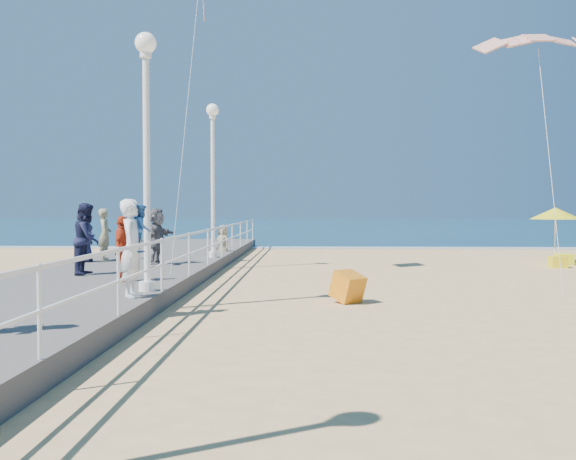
{
  "coord_description": "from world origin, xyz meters",
  "views": [
    {
      "loc": [
        -1.98,
        -13.13,
        2.13
      ],
      "look_at": [
        -2.5,
        2.0,
        1.6
      ],
      "focal_mm": 40.0,
      "sensor_mm": 36.0,
      "label": 1
    }
  ],
  "objects_px": {
    "spectator_7": "(87,239)",
    "woman_holding_toddler": "(132,248)",
    "spectator_3": "(122,249)",
    "lamp_post_far": "(213,163)",
    "spectator_6": "(105,234)",
    "beach_walker_c": "(223,243)",
    "spectator_5": "(157,236)",
    "lamp_post_mid": "(146,133)",
    "toddler_held": "(142,229)",
    "box_kite": "(348,290)",
    "beach_umbrella": "(555,213)",
    "beach_chair_right": "(558,262)",
    "spectator_4": "(84,235)",
    "beach_chair_left": "(564,259)"
  },
  "relations": [
    {
      "from": "beach_chair_right",
      "to": "spectator_3",
      "type": "bearing_deg",
      "value": -148.09
    },
    {
      "from": "lamp_post_mid",
      "to": "spectator_5",
      "type": "distance_m",
      "value": 6.86
    },
    {
      "from": "spectator_6",
      "to": "beach_walker_c",
      "type": "relative_size",
      "value": 1.17
    },
    {
      "from": "spectator_6",
      "to": "box_kite",
      "type": "height_order",
      "value": "spectator_6"
    },
    {
      "from": "lamp_post_mid",
      "to": "spectator_3",
      "type": "xyz_separation_m",
      "value": [
        -1.02,
        1.66,
        -2.49
      ]
    },
    {
      "from": "beach_umbrella",
      "to": "woman_holding_toddler",
      "type": "bearing_deg",
      "value": -135.2
    },
    {
      "from": "spectator_3",
      "to": "spectator_6",
      "type": "bearing_deg",
      "value": 15.88
    },
    {
      "from": "spectator_7",
      "to": "box_kite",
      "type": "height_order",
      "value": "spectator_7"
    },
    {
      "from": "spectator_3",
      "to": "spectator_4",
      "type": "relative_size",
      "value": 0.88
    },
    {
      "from": "toddler_held",
      "to": "beach_chair_right",
      "type": "xyz_separation_m",
      "value": [
        12.06,
        10.66,
        -1.52
      ]
    },
    {
      "from": "spectator_6",
      "to": "beach_chair_right",
      "type": "bearing_deg",
      "value": -95.44
    },
    {
      "from": "spectator_5",
      "to": "box_kite",
      "type": "distance_m",
      "value": 7.63
    },
    {
      "from": "spectator_3",
      "to": "beach_umbrella",
      "type": "distance_m",
      "value": 17.16
    },
    {
      "from": "spectator_4",
      "to": "spectator_7",
      "type": "height_order",
      "value": "spectator_7"
    },
    {
      "from": "lamp_post_mid",
      "to": "woman_holding_toddler",
      "type": "distance_m",
      "value": 2.5
    },
    {
      "from": "spectator_4",
      "to": "woman_holding_toddler",
      "type": "bearing_deg",
      "value": -155.18
    },
    {
      "from": "spectator_5",
      "to": "beach_umbrella",
      "type": "xyz_separation_m",
      "value": [
        14.11,
        5.52,
        0.65
      ]
    },
    {
      "from": "toddler_held",
      "to": "spectator_3",
      "type": "bearing_deg",
      "value": 20.99
    },
    {
      "from": "spectator_7",
      "to": "woman_holding_toddler",
      "type": "bearing_deg",
      "value": -151.72
    },
    {
      "from": "lamp_post_far",
      "to": "spectator_5",
      "type": "distance_m",
      "value": 3.85
    },
    {
      "from": "box_kite",
      "to": "spectator_5",
      "type": "bearing_deg",
      "value": 95.98
    },
    {
      "from": "spectator_5",
      "to": "beach_walker_c",
      "type": "height_order",
      "value": "spectator_5"
    },
    {
      "from": "toddler_held",
      "to": "beach_chair_right",
      "type": "bearing_deg",
      "value": -52.13
    },
    {
      "from": "spectator_3",
      "to": "beach_umbrella",
      "type": "bearing_deg",
      "value": -59.06
    },
    {
      "from": "spectator_3",
      "to": "spectator_5",
      "type": "relative_size",
      "value": 0.89
    },
    {
      "from": "spectator_3",
      "to": "beach_walker_c",
      "type": "distance_m",
      "value": 10.52
    },
    {
      "from": "beach_umbrella",
      "to": "beach_chair_left",
      "type": "distance_m",
      "value": 1.87
    },
    {
      "from": "spectator_5",
      "to": "beach_walker_c",
      "type": "bearing_deg",
      "value": -1.94
    },
    {
      "from": "box_kite",
      "to": "beach_umbrella",
      "type": "xyz_separation_m",
      "value": [
        8.58,
        10.68,
        1.61
      ]
    },
    {
      "from": "lamp_post_far",
      "to": "box_kite",
      "type": "xyz_separation_m",
      "value": [
        4.21,
        -7.87,
        -3.36
      ]
    },
    {
      "from": "lamp_post_far",
      "to": "beach_chair_right",
      "type": "height_order",
      "value": "lamp_post_far"
    },
    {
      "from": "lamp_post_far",
      "to": "beach_chair_right",
      "type": "bearing_deg",
      "value": 4.08
    },
    {
      "from": "spectator_7",
      "to": "box_kite",
      "type": "xyz_separation_m",
      "value": [
        6.61,
        -2.09,
        -1.02
      ]
    },
    {
      "from": "woman_holding_toddler",
      "to": "box_kite",
      "type": "height_order",
      "value": "woman_holding_toddler"
    },
    {
      "from": "toddler_held",
      "to": "beach_walker_c",
      "type": "height_order",
      "value": "toddler_held"
    },
    {
      "from": "spectator_3",
      "to": "lamp_post_far",
      "type": "bearing_deg",
      "value": -13.3
    },
    {
      "from": "spectator_6",
      "to": "toddler_held",
      "type": "bearing_deg",
      "value": -170.81
    },
    {
      "from": "beach_walker_c",
      "to": "beach_umbrella",
      "type": "height_order",
      "value": "beach_umbrella"
    },
    {
      "from": "spectator_3",
      "to": "box_kite",
      "type": "distance_m",
      "value": 5.33
    },
    {
      "from": "spectator_3",
      "to": "beach_chair_left",
      "type": "bearing_deg",
      "value": -61.25
    },
    {
      "from": "lamp_post_mid",
      "to": "woman_holding_toddler",
      "type": "bearing_deg",
      "value": -93.03
    },
    {
      "from": "spectator_3",
      "to": "spectator_6",
      "type": "relative_size",
      "value": 0.91
    },
    {
      "from": "woman_holding_toddler",
      "to": "beach_chair_right",
      "type": "bearing_deg",
      "value": -52.09
    },
    {
      "from": "beach_chair_right",
      "to": "spectator_4",
      "type": "bearing_deg",
      "value": -169.73
    },
    {
      "from": "lamp_post_far",
      "to": "spectator_4",
      "type": "height_order",
      "value": "lamp_post_far"
    },
    {
      "from": "spectator_4",
      "to": "beach_chair_right",
      "type": "distance_m",
      "value": 16.29
    },
    {
      "from": "spectator_4",
      "to": "spectator_5",
      "type": "bearing_deg",
      "value": -105.93
    },
    {
      "from": "spectator_5",
      "to": "spectator_6",
      "type": "bearing_deg",
      "value": 64.34
    },
    {
      "from": "woman_holding_toddler",
      "to": "toddler_held",
      "type": "bearing_deg",
      "value": -48.6
    },
    {
      "from": "toddler_held",
      "to": "lamp_post_mid",
      "type": "bearing_deg",
      "value": 3.57
    }
  ]
}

